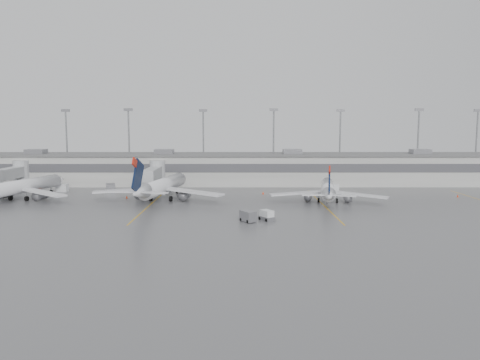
{
  "coord_description": "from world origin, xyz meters",
  "views": [
    {
      "loc": [
        0.56,
        -69.59,
        16.08
      ],
      "look_at": [
        0.67,
        24.0,
        5.0
      ],
      "focal_mm": 35.0,
      "sensor_mm": 36.0,
      "label": 1
    }
  ],
  "objects_px": {
    "jet_mid_left": "(161,186)",
    "baggage_tug": "(267,216)",
    "jet_far_left": "(20,187)",
    "jet_mid_right": "(328,189)"
  },
  "relations": [
    {
      "from": "jet_mid_right",
      "to": "baggage_tug",
      "type": "xyz_separation_m",
      "value": [
        -13.78,
        -18.41,
        -2.05
      ]
    },
    {
      "from": "jet_far_left",
      "to": "jet_mid_right",
      "type": "bearing_deg",
      "value": 12.86
    },
    {
      "from": "jet_far_left",
      "to": "jet_mid_left",
      "type": "relative_size",
      "value": 0.92
    },
    {
      "from": "jet_far_left",
      "to": "baggage_tug",
      "type": "xyz_separation_m",
      "value": [
        51.56,
        -21.12,
        -2.3
      ]
    },
    {
      "from": "baggage_tug",
      "to": "jet_mid_right",
      "type": "bearing_deg",
      "value": 20.49
    },
    {
      "from": "baggage_tug",
      "to": "jet_far_left",
      "type": "bearing_deg",
      "value": 125.03
    },
    {
      "from": "jet_far_left",
      "to": "baggage_tug",
      "type": "distance_m",
      "value": 55.76
    },
    {
      "from": "jet_mid_left",
      "to": "baggage_tug",
      "type": "distance_m",
      "value": 29.62
    },
    {
      "from": "jet_mid_right",
      "to": "baggage_tug",
      "type": "bearing_deg",
      "value": -117.02
    },
    {
      "from": "jet_mid_left",
      "to": "baggage_tug",
      "type": "xyz_separation_m",
      "value": [
        21.19,
        -20.54,
        -2.52
      ]
    }
  ]
}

